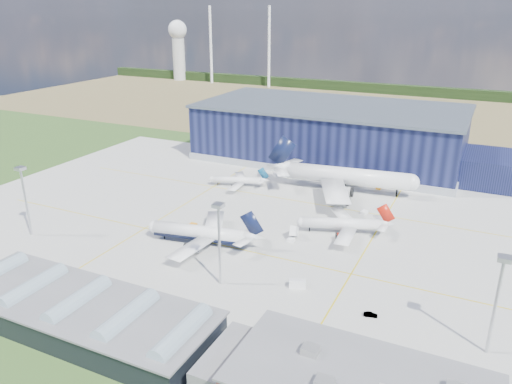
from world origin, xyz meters
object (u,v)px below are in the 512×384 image
(airliner_regional, at_px, (236,177))
(gse_tug_b, at_px, (69,278))
(airliner_red, at_px, (341,218))
(gse_tug_c, at_px, (379,187))
(car_a, at_px, (171,314))
(airliner_widebody, at_px, (348,168))
(car_b, at_px, (371,315))
(light_mast_center, at_px, (219,231))
(airliner_navy, at_px, (199,225))
(gse_tug_a, at_px, (192,227))
(gse_cart_a, at_px, (364,213))
(light_mast_east, at_px, (498,290))
(gse_cart_b, at_px, (277,175))
(hangar, at_px, (336,136))
(light_mast_west, at_px, (24,190))
(airstair, at_px, (294,234))
(gse_van_c, at_px, (297,284))

(airliner_regional, relative_size, gse_tug_b, 8.25)
(airliner_red, relative_size, gse_tug_c, 10.77)
(car_a, bearing_deg, airliner_widebody, -16.82)
(gse_tug_b, distance_m, car_b, 79.37)
(light_mast_center, height_order, airliner_widebody, light_mast_center)
(light_mast_center, relative_size, airliner_red, 0.72)
(airliner_navy, xyz_separation_m, gse_tug_a, (-8.27, 8.17, -5.45))
(airliner_red, bearing_deg, airliner_navy, 15.60)
(gse_tug_b, height_order, gse_cart_a, gse_tug_b)
(light_mast_east, bearing_deg, gse_cart_b, 134.42)
(hangar, xyz_separation_m, car_a, (3.84, -142.80, -11.08))
(airliner_red, xyz_separation_m, gse_tug_a, (-45.26, -18.49, -4.40))
(light_mast_east, xyz_separation_m, gse_tug_a, (-90.72, 26.17, -14.63))
(airliner_red, bearing_deg, hangar, -91.73)
(gse_tug_a, bearing_deg, light_mast_center, -46.50)
(airliner_navy, relative_size, airliner_regional, 1.53)
(airliner_regional, bearing_deg, light_mast_center, 94.73)
(light_mast_east, xyz_separation_m, airliner_regional, (-96.91, 70.00, -11.35))
(gse_tug_b, relative_size, gse_cart_b, 0.90)
(gse_tug_a, bearing_deg, light_mast_east, -17.10)
(car_b, bearing_deg, light_mast_west, 79.82)
(gse_cart_a, relative_size, airstair, 0.57)
(gse_tug_c, bearing_deg, airliner_navy, -117.65)
(airliner_regional, xyz_separation_m, gse_tug_a, (6.19, -43.83, -3.29))
(gse_tug_b, xyz_separation_m, gse_cart_b, (15.53, 104.89, 0.07))
(airliner_red, height_order, gse_tug_c, airliner_red)
(hangar, xyz_separation_m, airliner_regional, (-24.72, -54.80, -7.53))
(airliner_regional, bearing_deg, airliner_red, 134.00)
(airliner_red, bearing_deg, gse_tug_a, 2.04)
(gse_tug_b, distance_m, airstair, 67.52)
(airliner_navy, xyz_separation_m, airliner_red, (37.00, 26.65, -1.05))
(light_mast_center, height_order, gse_van_c, light_mast_center)
(airliner_navy, distance_m, airliner_red, 45.61)
(airliner_regional, distance_m, gse_van_c, 81.01)
(hangar, relative_size, gse_cart_a, 52.22)
(airliner_widebody, bearing_deg, hangar, 106.28)
(airliner_regional, xyz_separation_m, gse_tug_c, (53.39, 22.00, -3.44))
(gse_cart_a, xyz_separation_m, gse_cart_b, (-44.78, 25.44, 0.13))
(airliner_widebody, height_order, gse_tug_c, airliner_widebody)
(airstair, relative_size, car_b, 1.48)
(airliner_widebody, distance_m, gse_cart_b, 34.44)
(airstair, bearing_deg, car_b, -55.19)
(gse_tug_a, height_order, car_b, gse_tug_a)
(gse_van_c, bearing_deg, gse_tug_b, 91.36)
(gse_tug_c, xyz_separation_m, car_a, (-24.83, -110.00, -0.11))
(gse_van_c, bearing_deg, gse_tug_c, -22.44)
(light_mast_west, distance_m, gse_van_c, 90.53)
(gse_tug_b, relative_size, gse_van_c, 0.70)
(airliner_navy, bearing_deg, airliner_widebody, -123.40)
(light_mast_center, distance_m, gse_tug_a, 39.50)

